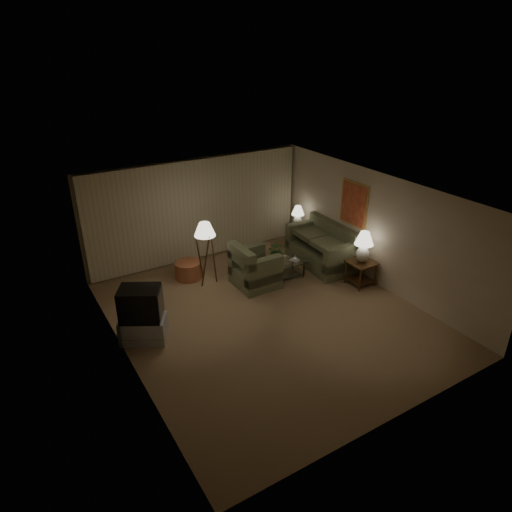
% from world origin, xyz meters
% --- Properties ---
extents(ground, '(7.00, 7.00, 0.00)m').
position_xyz_m(ground, '(0.00, 0.00, 0.00)').
color(ground, '#815E47').
rests_on(ground, ground).
extents(room_shell, '(6.04, 7.02, 2.72)m').
position_xyz_m(room_shell, '(0.02, 1.51, 1.75)').
color(room_shell, beige).
rests_on(room_shell, ground).
extents(sofa, '(2.08, 1.23, 0.87)m').
position_xyz_m(sofa, '(2.50, 1.37, 0.44)').
color(sofa, '#6C714F').
rests_on(sofa, ground).
extents(armchair, '(1.00, 0.95, 0.84)m').
position_xyz_m(armchair, '(0.47, 1.31, 0.42)').
color(armchair, '#6C714F').
rests_on(armchair, ground).
extents(side_table_near, '(0.60, 0.60, 0.60)m').
position_xyz_m(side_table_near, '(2.65, 0.02, 0.42)').
color(side_table_near, '#391E0F').
rests_on(side_table_near, ground).
extents(side_table_far, '(0.47, 0.39, 0.60)m').
position_xyz_m(side_table_far, '(2.65, 2.62, 0.39)').
color(side_table_far, '#391E0F').
rests_on(side_table_far, ground).
extents(table_lamp_near, '(0.45, 0.45, 0.77)m').
position_xyz_m(table_lamp_near, '(2.65, 0.02, 1.06)').
color(table_lamp_near, silver).
rests_on(table_lamp_near, side_table_near).
extents(table_lamp_far, '(0.36, 0.36, 0.62)m').
position_xyz_m(table_lamp_far, '(2.65, 2.62, 0.96)').
color(table_lamp_far, silver).
rests_on(table_lamp_far, side_table_far).
extents(coffee_table, '(1.13, 0.62, 0.41)m').
position_xyz_m(coffee_table, '(1.22, 1.27, 0.28)').
color(coffee_table, silver).
rests_on(coffee_table, ground).
extents(tv_cabinet, '(1.35, 1.30, 0.50)m').
position_xyz_m(tv_cabinet, '(-2.55, 0.54, 0.25)').
color(tv_cabinet, '#B0B0B3').
rests_on(tv_cabinet, ground).
extents(crt_tv, '(1.24, 1.21, 0.66)m').
position_xyz_m(crt_tv, '(-2.55, 0.54, 0.83)').
color(crt_tv, black).
rests_on(crt_tv, tv_cabinet).
extents(floor_lamp, '(0.50, 0.50, 1.55)m').
position_xyz_m(floor_lamp, '(-0.46, 2.03, 0.81)').
color(floor_lamp, '#391E0F').
rests_on(floor_lamp, ground).
extents(ottoman, '(0.85, 0.85, 0.43)m').
position_xyz_m(ottoman, '(-0.76, 2.47, 0.22)').
color(ottoman, '#B2553C').
rests_on(ottoman, ground).
extents(vase, '(0.16, 0.16, 0.13)m').
position_xyz_m(vase, '(1.07, 1.27, 0.48)').
color(vase, white).
rests_on(vase, coffee_table).
extents(flowers, '(0.57, 0.53, 0.52)m').
position_xyz_m(flowers, '(1.07, 1.27, 0.81)').
color(flowers, '#437232').
rests_on(flowers, vase).
extents(book, '(0.26, 0.28, 0.02)m').
position_xyz_m(book, '(1.47, 1.17, 0.42)').
color(book, olive).
rests_on(book, coffee_table).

